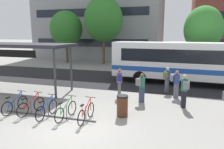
% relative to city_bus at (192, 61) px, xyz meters
% --- Properties ---
extents(ground, '(200.00, 200.00, 0.00)m').
position_rel_city_bus_xyz_m(ground, '(-5.13, -9.64, -1.78)').
color(ground, gray).
extents(bus_lane_asphalt, '(80.00, 7.20, 0.01)m').
position_rel_city_bus_xyz_m(bus_lane_asphalt, '(-5.13, 0.00, -1.77)').
color(bus_lane_asphalt, '#232326').
rests_on(bus_lane_asphalt, ground).
extents(city_bus, '(12.14, 3.23, 3.20)m').
position_rel_city_bus_xyz_m(city_bus, '(0.00, 0.00, 0.00)').
color(city_bus, white).
rests_on(city_bus, ground).
extents(bike_rack, '(4.79, 0.15, 0.70)m').
position_rel_city_bus_xyz_m(bike_rack, '(-6.84, -8.93, -1.68)').
color(bike_rack, '#47474C').
rests_on(bike_rack, ground).
extents(parked_bicycle_blue_0, '(0.52, 1.72, 0.99)m').
position_rel_city_bus_xyz_m(parked_bicycle_blue_0, '(-8.75, -8.91, -1.39)').
color(parked_bicycle_blue_0, black).
rests_on(parked_bicycle_blue_0, ground).
extents(parked_bicycle_red_1, '(0.53, 1.70, 0.99)m').
position_rel_city_bus_xyz_m(parked_bicycle_red_1, '(-7.84, -8.86, -1.39)').
color(parked_bicycle_red_1, black).
rests_on(parked_bicycle_red_1, ground).
extents(parked_bicycle_blue_2, '(0.52, 1.72, 0.99)m').
position_rel_city_bus_xyz_m(parked_bicycle_blue_2, '(-6.85, -9.02, -1.39)').
color(parked_bicycle_blue_2, black).
rests_on(parked_bicycle_blue_2, ground).
extents(parked_bicycle_green_3, '(0.52, 1.72, 0.99)m').
position_rel_city_bus_xyz_m(parked_bicycle_green_3, '(-5.90, -8.93, -1.39)').
color(parked_bicycle_green_3, black).
rests_on(parked_bicycle_green_3, ground).
extents(parked_bicycle_red_4, '(0.52, 1.72, 0.99)m').
position_rel_city_bus_xyz_m(parked_bicycle_red_4, '(-4.90, -8.90, -1.39)').
color(parked_bicycle_red_4, black).
rests_on(parked_bicycle_red_4, ground).
extents(transit_shelter, '(7.17, 2.92, 3.22)m').
position_rel_city_bus_xyz_m(transit_shelter, '(-11.23, -5.30, 1.24)').
color(transit_shelter, '#38383D').
rests_on(transit_shelter, ground).
extents(commuter_grey_pack_0, '(0.58, 0.59, 1.69)m').
position_rel_city_bus_xyz_m(commuter_grey_pack_0, '(-2.98, -5.52, -0.80)').
color(commuter_grey_pack_0, '#2D3851').
rests_on(commuter_grey_pack_0, ground).
extents(commuter_navy_pack_2, '(0.44, 0.58, 1.75)m').
position_rel_city_bus_xyz_m(commuter_navy_pack_2, '(-4.46, -4.78, -0.76)').
color(commuter_navy_pack_2, '#565660').
rests_on(commuter_navy_pack_2, ground).
extents(commuter_olive_pack_3, '(0.48, 0.60, 1.69)m').
position_rel_city_bus_xyz_m(commuter_olive_pack_3, '(-1.69, -2.94, -0.79)').
color(commuter_olive_pack_3, '#565660').
rests_on(commuter_olive_pack_3, ground).
extents(commuter_grey_pack_4, '(0.46, 0.59, 1.78)m').
position_rel_city_bus_xyz_m(commuter_grey_pack_4, '(-0.68, -5.76, -0.74)').
color(commuter_grey_pack_4, black).
rests_on(commuter_grey_pack_4, ground).
extents(commuter_grey_pack_6, '(0.58, 0.43, 1.70)m').
position_rel_city_bus_xyz_m(commuter_grey_pack_6, '(-1.11, -4.03, -0.79)').
color(commuter_grey_pack_6, '#565660').
rests_on(commuter_grey_pack_6, ground).
extents(trash_bin, '(0.55, 0.55, 1.03)m').
position_rel_city_bus_xyz_m(trash_bin, '(-3.50, -7.87, -1.26)').
color(trash_bin, '#4C2819').
rests_on(trash_bin, ground).
extents(street_tree_0, '(4.73, 4.73, 8.23)m').
position_rel_city_bus_xyz_m(street_tree_0, '(-9.97, 8.20, 3.73)').
color(street_tree_0, brown).
rests_on(street_tree_0, ground).
extents(street_tree_1, '(4.17, 4.17, 6.74)m').
position_rel_city_bus_xyz_m(street_tree_1, '(-15.09, 8.18, 2.68)').
color(street_tree_1, brown).
rests_on(street_tree_1, ground).
extents(street_tree_2, '(3.47, 3.47, 6.36)m').
position_rel_city_bus_xyz_m(street_tree_2, '(1.05, 4.56, 2.49)').
color(street_tree_2, brown).
rests_on(street_tree_2, ground).
extents(building_left_wing, '(19.30, 12.17, 16.83)m').
position_rel_city_bus_xyz_m(building_left_wing, '(-13.35, 17.64, 6.64)').
color(building_left_wing, gray).
rests_on(building_left_wing, ground).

